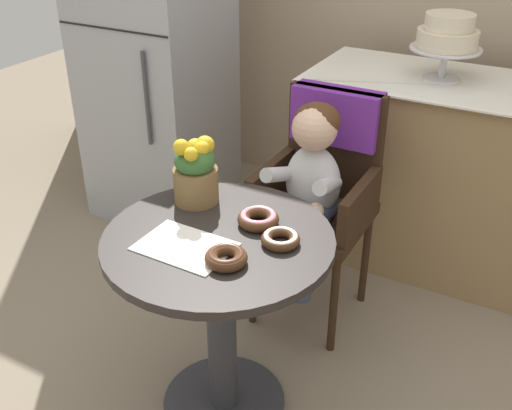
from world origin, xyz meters
name	(u,v)px	position (x,y,z in m)	size (l,w,h in m)	color
ground_plane	(224,403)	(0.00, 0.00, 0.00)	(8.00, 8.00, 0.00)	gray
cafe_table	(220,292)	(0.00, 0.00, 0.51)	(0.72, 0.72, 0.72)	#282321
wicker_chair	(325,171)	(0.05, 0.73, 0.64)	(0.42, 0.45, 0.95)	#332114
seated_child	(309,178)	(0.05, 0.57, 0.68)	(0.27, 0.32, 0.73)	silver
paper_napkin	(185,246)	(-0.06, -0.10, 0.72)	(0.28, 0.19, 0.00)	white
donut_front	(226,257)	(0.10, -0.11, 0.74)	(0.12, 0.12, 0.04)	#4C2D19
donut_mid	(258,218)	(0.07, 0.12, 0.74)	(0.13, 0.13, 0.04)	#4C2D19
donut_side	(281,238)	(0.19, 0.05, 0.74)	(0.12, 0.12, 0.03)	#4C2D19
flower_vase	(195,171)	(-0.18, 0.16, 0.83)	(0.15, 0.15, 0.24)	brown
display_counter	(474,182)	(0.55, 1.30, 0.45)	(1.56, 0.62, 0.90)	#93754C
tiered_cake_stand	(448,36)	(0.33, 1.30, 1.09)	(0.30, 0.30, 0.28)	silver
refrigerator	(156,59)	(-1.05, 1.10, 0.85)	(0.64, 0.63, 1.70)	#9EA0A5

